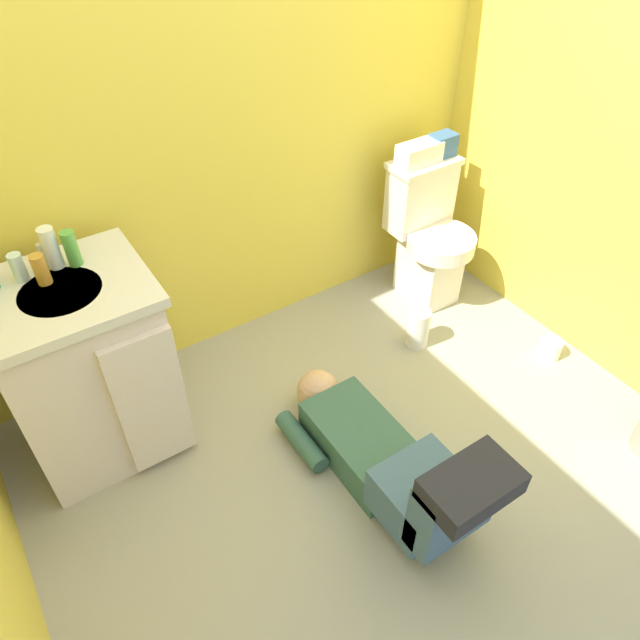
{
  "coord_description": "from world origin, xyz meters",
  "views": [
    {
      "loc": [
        -0.96,
        -1.17,
        2.08
      ],
      "look_at": [
        0.05,
        0.36,
        0.45
      ],
      "focal_mm": 33.16,
      "sensor_mm": 36.0,
      "label": 1
    }
  ],
  "objects_px": {
    "toiletry_bag": "(443,145)",
    "bottle_clear": "(18,267)",
    "bottle_amber": "(41,269)",
    "bottle_white": "(51,248)",
    "person_plumber": "(389,462)",
    "paper_towel_roll": "(418,328)",
    "toilet": "(428,235)",
    "faucet": "(43,256)",
    "toilet_paper_roll": "(550,348)",
    "bottle_green": "(71,248)",
    "vanity_cabinet": "(90,370)",
    "tissue_box": "(419,153)"
  },
  "relations": [
    {
      "from": "faucet",
      "to": "bottle_clear",
      "type": "distance_m",
      "value": 0.09
    },
    {
      "from": "vanity_cabinet",
      "to": "toilet_paper_roll",
      "type": "relative_size",
      "value": 7.45
    },
    {
      "from": "bottle_amber",
      "to": "toiletry_bag",
      "type": "bearing_deg",
      "value": 2.43
    },
    {
      "from": "bottle_white",
      "to": "bottle_green",
      "type": "relative_size",
      "value": 1.17
    },
    {
      "from": "vanity_cabinet",
      "to": "paper_towel_roll",
      "type": "relative_size",
      "value": 3.88
    },
    {
      "from": "bottle_amber",
      "to": "bottle_green",
      "type": "relative_size",
      "value": 0.83
    },
    {
      "from": "faucet",
      "to": "toilet_paper_roll",
      "type": "height_order",
      "value": "faucet"
    },
    {
      "from": "vanity_cabinet",
      "to": "bottle_clear",
      "type": "distance_m",
      "value": 0.48
    },
    {
      "from": "bottle_green",
      "to": "bottle_amber",
      "type": "bearing_deg",
      "value": -157.5
    },
    {
      "from": "vanity_cabinet",
      "to": "person_plumber",
      "type": "bearing_deg",
      "value": -45.64
    },
    {
      "from": "bottle_white",
      "to": "toiletry_bag",
      "type": "bearing_deg",
      "value": 0.2
    },
    {
      "from": "bottle_white",
      "to": "bottle_green",
      "type": "distance_m",
      "value": 0.07
    },
    {
      "from": "tissue_box",
      "to": "bottle_green",
      "type": "xyz_separation_m",
      "value": [
        -1.64,
        -0.03,
        0.09
      ]
    },
    {
      "from": "tissue_box",
      "to": "faucet",
      "type": "bearing_deg",
      "value": 179.86
    },
    {
      "from": "vanity_cabinet",
      "to": "person_plumber",
      "type": "xyz_separation_m",
      "value": [
        0.83,
        -0.85,
        -0.24
      ]
    },
    {
      "from": "toilet",
      "to": "person_plumber",
      "type": "relative_size",
      "value": 0.7
    },
    {
      "from": "toilet",
      "to": "tissue_box",
      "type": "bearing_deg",
      "value": 116.43
    },
    {
      "from": "person_plumber",
      "to": "toiletry_bag",
      "type": "distance_m",
      "value": 1.57
    },
    {
      "from": "bottle_amber",
      "to": "bottle_white",
      "type": "xyz_separation_m",
      "value": [
        0.06,
        0.07,
        0.02
      ]
    },
    {
      "from": "bottle_green",
      "to": "paper_towel_roll",
      "type": "xyz_separation_m",
      "value": [
        1.39,
        -0.38,
        -0.78
      ]
    },
    {
      "from": "faucet",
      "to": "toilet_paper_roll",
      "type": "bearing_deg",
      "value": -23.14
    },
    {
      "from": "tissue_box",
      "to": "vanity_cabinet",
      "type": "bearing_deg",
      "value": -175.31
    },
    {
      "from": "bottle_clear",
      "to": "toilet_paper_roll",
      "type": "distance_m",
      "value": 2.36
    },
    {
      "from": "toilet_paper_roll",
      "to": "faucet",
      "type": "bearing_deg",
      "value": 156.86
    },
    {
      "from": "bottle_green",
      "to": "paper_towel_roll",
      "type": "distance_m",
      "value": 1.64
    },
    {
      "from": "toilet",
      "to": "toiletry_bag",
      "type": "height_order",
      "value": "toiletry_bag"
    },
    {
      "from": "person_plumber",
      "to": "toiletry_bag",
      "type": "bearing_deg",
      "value": 43.18
    },
    {
      "from": "toilet",
      "to": "toiletry_bag",
      "type": "xyz_separation_m",
      "value": [
        0.1,
        0.09,
        0.44
      ]
    },
    {
      "from": "person_plumber",
      "to": "paper_towel_roll",
      "type": "xyz_separation_m",
      "value": [
        0.65,
        0.58,
        -0.07
      ]
    },
    {
      "from": "toilet",
      "to": "bottle_white",
      "type": "bearing_deg",
      "value": 177.24
    },
    {
      "from": "bottle_amber",
      "to": "bottle_white",
      "type": "distance_m",
      "value": 0.1
    },
    {
      "from": "toiletry_bag",
      "to": "bottle_amber",
      "type": "xyz_separation_m",
      "value": [
        -1.91,
        -0.08,
        0.07
      ]
    },
    {
      "from": "faucet",
      "to": "person_plumber",
      "type": "xyz_separation_m",
      "value": [
        0.83,
        -0.99,
        -0.69
      ]
    },
    {
      "from": "toilet",
      "to": "faucet",
      "type": "xyz_separation_m",
      "value": [
        -1.78,
        0.09,
        0.5
      ]
    },
    {
      "from": "bottle_white",
      "to": "bottle_clear",
      "type": "bearing_deg",
      "value": -172.74
    },
    {
      "from": "vanity_cabinet",
      "to": "toiletry_bag",
      "type": "bearing_deg",
      "value": 4.31
    },
    {
      "from": "toiletry_bag",
      "to": "bottle_clear",
      "type": "distance_m",
      "value": 1.97
    },
    {
      "from": "person_plumber",
      "to": "paper_towel_roll",
      "type": "distance_m",
      "value": 0.87
    },
    {
      "from": "paper_towel_roll",
      "to": "toilet_paper_roll",
      "type": "bearing_deg",
      "value": -41.11
    },
    {
      "from": "faucet",
      "to": "bottle_white",
      "type": "distance_m",
      "value": 0.04
    },
    {
      "from": "paper_towel_roll",
      "to": "bottle_amber",
      "type": "bearing_deg",
      "value": 167.68
    },
    {
      "from": "bottle_amber",
      "to": "toilet",
      "type": "bearing_deg",
      "value": -0.3
    },
    {
      "from": "person_plumber",
      "to": "toilet_paper_roll",
      "type": "height_order",
      "value": "person_plumber"
    },
    {
      "from": "person_plumber",
      "to": "vanity_cabinet",
      "type": "bearing_deg",
      "value": 134.36
    },
    {
      "from": "tissue_box",
      "to": "bottle_white",
      "type": "distance_m",
      "value": 1.7
    },
    {
      "from": "faucet",
      "to": "toiletry_bag",
      "type": "relative_size",
      "value": 0.81
    },
    {
      "from": "toilet_paper_roll",
      "to": "toilet",
      "type": "bearing_deg",
      "value": 104.22
    },
    {
      "from": "bottle_white",
      "to": "paper_towel_roll",
      "type": "xyz_separation_m",
      "value": [
        1.45,
        -0.4,
        -0.79
      ]
    },
    {
      "from": "bottle_white",
      "to": "toilet_paper_roll",
      "type": "relative_size",
      "value": 1.43
    },
    {
      "from": "vanity_cabinet",
      "to": "faucet",
      "type": "relative_size",
      "value": 8.2
    }
  ]
}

